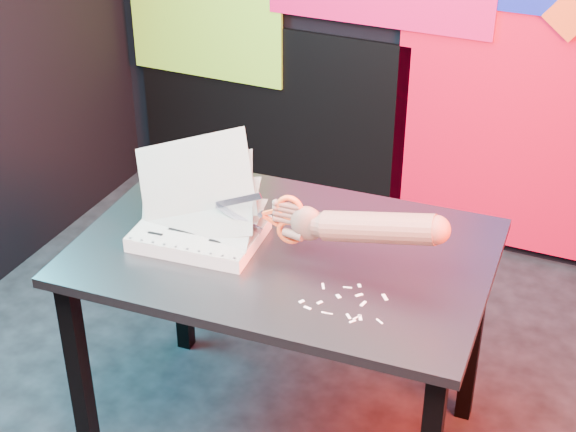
% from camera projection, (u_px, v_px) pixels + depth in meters
% --- Properties ---
extents(room, '(3.01, 3.01, 2.71)m').
position_uv_depth(room, '(288.00, 56.00, 2.15)').
color(room, black).
rests_on(room, ground).
extents(backdrop, '(2.88, 0.05, 2.08)m').
position_uv_depth(backdrop, '(452.00, 34.00, 3.48)').
color(backdrop, red).
rests_on(backdrop, ground).
extents(work_table, '(1.21, 0.84, 0.75)m').
position_uv_depth(work_table, '(285.00, 275.00, 2.56)').
color(work_table, black).
rests_on(work_table, ground).
extents(printout_stack, '(0.42, 0.29, 0.34)m').
position_uv_depth(printout_stack, '(199.00, 230.00, 2.53)').
color(printout_stack, silver).
rests_on(printout_stack, work_table).
extents(scissors, '(0.26, 0.02, 0.15)m').
position_uv_depth(scissors, '(284.00, 219.00, 2.40)').
color(scissors, '#A9AAC5').
rests_on(scissors, printout_stack).
extents(hand_forearm, '(0.48, 0.09, 0.15)m').
position_uv_depth(hand_forearm, '(366.00, 227.00, 2.31)').
color(hand_forearm, brown).
rests_on(hand_forearm, work_table).
extents(paper_clippings, '(0.23, 0.17, 0.00)m').
position_uv_depth(paper_clippings, '(347.00, 304.00, 2.28)').
color(paper_clippings, white).
rests_on(paper_clippings, work_table).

